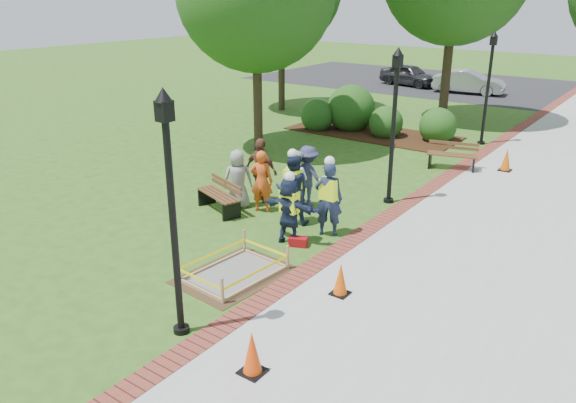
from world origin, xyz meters
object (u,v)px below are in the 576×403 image
Objects in this scene: bench_near at (219,202)px; cone_front at (252,354)px; wet_concrete_pad at (234,265)px; lamp_near at (171,199)px; hivis_worker_a at (289,208)px; hivis_worker_b at (329,197)px; hivis_worker_c at (292,187)px.

bench_near reaches higher than cone_front.
wet_concrete_pad is 3.15m from lamp_near.
bench_near is at bearing 169.35° from hivis_worker_a.
cone_front is at bearing -43.18° from bench_near.
hivis_worker_b is (-0.18, 5.06, -1.50)m from lamp_near.
hivis_worker_c reaches higher than wet_concrete_pad.
lamp_near is 4.48m from hivis_worker_a.
lamp_near is at bearing -75.70° from hivis_worker_c.
cone_front is (5.11, -4.80, 0.09)m from bench_near.
cone_front is 5.59m from hivis_worker_b.
hivis_worker_a is at bearing 99.09° from lamp_near.
hivis_worker_a is 0.90× the size of hivis_worker_c.
wet_concrete_pad is 0.57× the size of lamp_near.
hivis_worker_c reaches higher than hivis_worker_a.
hivis_worker_a is (-0.66, 4.14, -1.60)m from lamp_near.
hivis_worker_c reaches higher than cone_front.
wet_concrete_pad is 1.37× the size of hivis_worker_a.
lamp_near is (-1.74, 0.15, 2.12)m from cone_front.
wet_concrete_pad is 1.24× the size of hivis_worker_c.
lamp_near is at bearing -54.00° from bench_near.
hivis_worker_b is (3.20, 0.42, 0.71)m from bench_near.
lamp_near is at bearing -80.91° from hivis_worker_a.
hivis_worker_b is 1.02× the size of hivis_worker_c.
bench_near is at bearing 136.82° from cone_front.
lamp_near reaches higher than bench_near.
hivis_worker_c is (-0.66, 1.03, 0.09)m from hivis_worker_a.
wet_concrete_pad is 3.73m from bench_near.
hivis_worker_c is at bearing 102.86° from wet_concrete_pad.
cone_front is at bearing -69.85° from hivis_worker_b.
hivis_worker_c is (2.06, 0.52, 0.70)m from bench_near.
hivis_worker_c is at bearing 14.24° from bench_near.
bench_near is 2.23m from hivis_worker_c.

